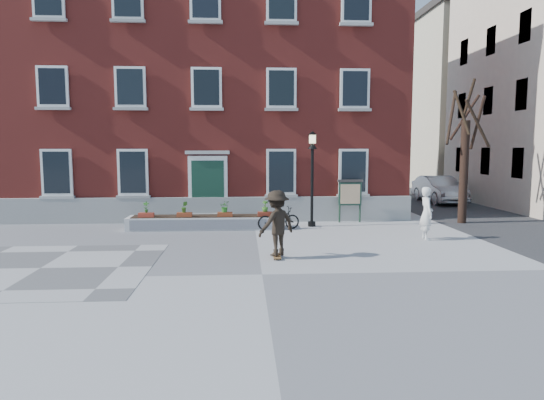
{
  "coord_description": "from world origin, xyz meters",
  "views": [
    {
      "loc": [
        -0.49,
        -12.25,
        3.29
      ],
      "look_at": [
        0.5,
        4.0,
        1.5
      ],
      "focal_mm": 32.0,
      "sensor_mm": 36.0,
      "label": 1
    }
  ],
  "objects": [
    {
      "name": "ground",
      "position": [
        0.0,
        0.0,
        0.0
      ],
      "size": [
        100.0,
        100.0,
        0.0
      ],
      "primitive_type": "plane",
      "color": "#949496",
      "rests_on": "ground"
    },
    {
      "name": "notice_board",
      "position": [
        4.18,
        8.49,
        1.26
      ],
      "size": [
        1.1,
        0.16,
        1.87
      ],
      "color": "#18301F",
      "rests_on": "ground"
    },
    {
      "name": "bicycle",
      "position": [
        0.93,
        6.81,
        0.45
      ],
      "size": [
        1.81,
        0.96,
        0.9
      ],
      "primitive_type": "imported",
      "rotation": [
        0.0,
        0.0,
        1.79
      ],
      "color": "black",
      "rests_on": "ground"
    },
    {
      "name": "bystander",
      "position": [
        6.03,
        4.41,
        0.94
      ],
      "size": [
        0.47,
        0.7,
        1.89
      ],
      "primitive_type": "imported",
      "rotation": [
        0.0,
        0.0,
        1.55
      ],
      "color": "silver",
      "rests_on": "ground"
    },
    {
      "name": "skateboarder",
      "position": [
        0.51,
        1.86,
        1.04
      ],
      "size": [
        1.44,
        1.32,
        2.02
      ],
      "color": "brown",
      "rests_on": "ground"
    },
    {
      "name": "brick_building",
      "position": [
        -2.0,
        13.98,
        6.3
      ],
      "size": [
        18.4,
        10.85,
        12.6
      ],
      "color": "maroon",
      "rests_on": "ground"
    },
    {
      "name": "bare_tree",
      "position": [
        9.01,
        8.01,
        2.79
      ],
      "size": [
        1.83,
        1.83,
        6.16
      ],
      "color": "black",
      "rests_on": "ground"
    },
    {
      "name": "side_street",
      "position": [
        17.99,
        19.78,
        7.02
      ],
      "size": [
        15.2,
        36.0,
        14.5
      ],
      "color": "#343436",
      "rests_on": "ground"
    },
    {
      "name": "checker_patch",
      "position": [
        -6.0,
        1.0,
        0.01
      ],
      "size": [
        6.0,
        6.0,
        0.01
      ],
      "primitive_type": "cube",
      "color": "#535355",
      "rests_on": "ground"
    },
    {
      "name": "parked_car",
      "position": [
        11.08,
        15.54,
        0.79
      ],
      "size": [
        1.69,
        4.78,
        1.57
      ],
      "primitive_type": "imported",
      "rotation": [
        0.0,
        0.0,
        0.01
      ],
      "color": "#B1B3B6",
      "rests_on": "ground"
    },
    {
      "name": "planter_assembly",
      "position": [
        -1.99,
        7.18,
        0.31
      ],
      "size": [
        6.2,
        1.12,
        1.15
      ],
      "color": "silver",
      "rests_on": "ground"
    },
    {
      "name": "lamp_post",
      "position": [
        2.37,
        7.51,
        2.54
      ],
      "size": [
        0.4,
        0.4,
        3.93
      ],
      "color": "black",
      "rests_on": "ground"
    }
  ]
}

